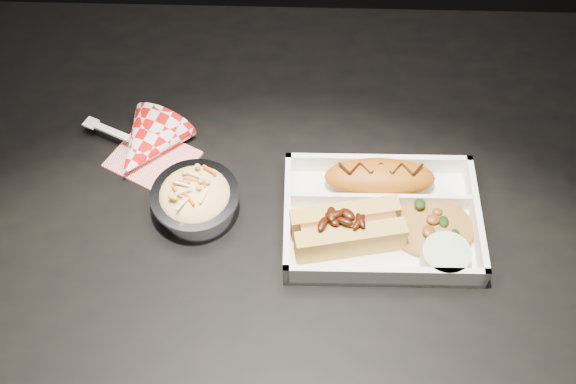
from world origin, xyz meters
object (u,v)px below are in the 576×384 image
(fried_pastry, at_px, (380,178))
(foil_coleslaw_cup, at_px, (195,198))
(hotdog, at_px, (348,228))
(napkin_fork, at_px, (145,147))
(food_tray, at_px, (380,220))
(dining_table, at_px, (285,242))

(fried_pastry, bearing_deg, foil_coleslaw_cup, -170.56)
(hotdog, height_order, napkin_fork, napkin_fork)
(food_tray, relative_size, foil_coleslaw_cup, 2.19)
(fried_pastry, bearing_deg, food_tray, -89.41)
(fried_pastry, relative_size, foil_coleslaw_cup, 1.28)
(dining_table, xyz_separation_m, napkin_fork, (-0.20, 0.08, 0.11))
(food_tray, height_order, hotdog, hotdog)
(food_tray, bearing_deg, foil_coleslaw_cup, 175.79)
(food_tray, height_order, napkin_fork, napkin_fork)
(foil_coleslaw_cup, bearing_deg, food_tray, -3.62)
(napkin_fork, bearing_deg, hotdog, -1.03)
(foil_coleslaw_cup, xyz_separation_m, napkin_fork, (-0.08, 0.09, -0.01))
(dining_table, relative_size, hotdog, 8.11)
(fried_pastry, distance_m, hotdog, 0.09)
(food_tray, bearing_deg, hotdog, -149.23)
(hotdog, bearing_deg, napkin_fork, 142.82)
(dining_table, relative_size, foil_coleslaw_cup, 10.45)
(foil_coleslaw_cup, relative_size, napkin_fork, 0.66)
(hotdog, bearing_deg, food_tray, 20.17)
(food_tray, xyz_separation_m, foil_coleslaw_cup, (-0.24, 0.02, 0.02))
(hotdog, relative_size, napkin_fork, 0.85)
(dining_table, xyz_separation_m, hotdog, (0.08, -0.05, 0.12))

